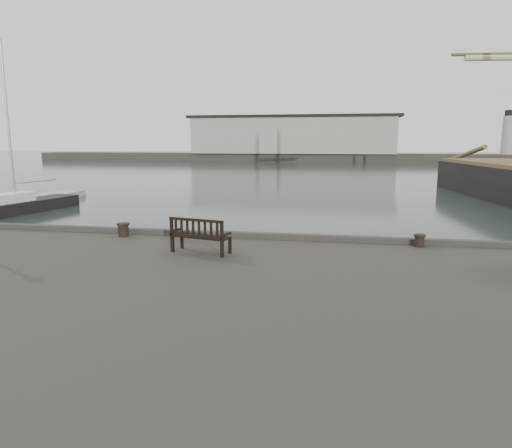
{
  "coord_description": "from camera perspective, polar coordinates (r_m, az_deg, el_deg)",
  "views": [
    {
      "loc": [
        3.09,
        -14.8,
        4.74
      ],
      "look_at": [
        0.47,
        -0.5,
        2.1
      ],
      "focal_mm": 32.0,
      "sensor_mm": 36.0,
      "label": 1
    }
  ],
  "objects": [
    {
      "name": "bench",
      "position": [
        13.25,
        -6.96,
        -2.26
      ],
      "size": [
        1.83,
        0.97,
        1.0
      ],
      "rotation": [
        0.0,
        0.0,
        -0.23
      ],
      "color": "black",
      "rests_on": "quay"
    },
    {
      "name": "yacht_c",
      "position": [
        34.56,
        -27.25,
        1.68
      ],
      "size": [
        3.62,
        8.81,
        11.69
      ],
      "rotation": [
        0.0,
        0.0,
        -0.19
      ],
      "color": "black",
      "rests_on": "ground"
    },
    {
      "name": "bollard_left",
      "position": [
        16.11,
        -16.24,
        -0.69
      ],
      "size": [
        0.56,
        0.56,
        0.45
      ],
      "primitive_type": "cylinder",
      "rotation": [
        0.0,
        0.0,
        0.4
      ],
      "color": "black",
      "rests_on": "quay"
    },
    {
      "name": "ground",
      "position": [
        15.84,
        -1.36,
        -7.12
      ],
      "size": [
        400.0,
        400.0,
        0.0
      ],
      "primitive_type": "plane",
      "color": "black",
      "rests_on": "ground"
    },
    {
      "name": "breakwater",
      "position": [
        107.07,
        6.4,
        10.0
      ],
      "size": [
        140.0,
        9.5,
        12.2
      ],
      "color": "#383530",
      "rests_on": "ground"
    },
    {
      "name": "bollard_right",
      "position": [
        14.81,
        19.74,
        -1.97
      ],
      "size": [
        0.47,
        0.47,
        0.38
      ],
      "primitive_type": "cylinder",
      "rotation": [
        0.0,
        0.0,
        -0.39
      ],
      "color": "black",
      "rests_on": "quay"
    }
  ]
}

